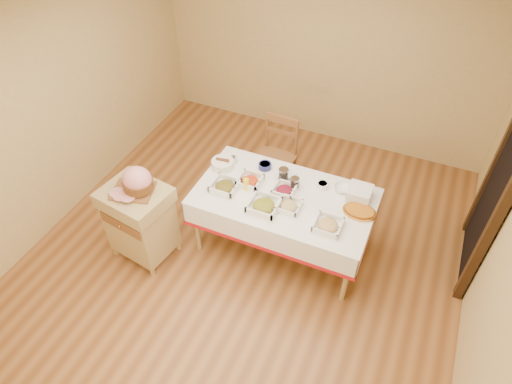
% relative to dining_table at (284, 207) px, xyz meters
% --- Properties ---
extents(room_shell, '(5.00, 5.00, 5.00)m').
position_rel_dining_table_xyz_m(room_shell, '(-0.30, -0.30, 0.70)').
color(room_shell, '#935B2D').
rests_on(room_shell, ground).
extents(doorway, '(0.09, 1.10, 2.20)m').
position_rel_dining_table_xyz_m(doorway, '(1.90, 0.60, 0.51)').
color(doorway, black).
rests_on(doorway, ground).
extents(dining_table, '(1.82, 1.02, 0.76)m').
position_rel_dining_table_xyz_m(dining_table, '(0.00, 0.00, 0.00)').
color(dining_table, tan).
rests_on(dining_table, ground).
extents(butcher_cart, '(0.72, 0.63, 0.91)m').
position_rel_dining_table_xyz_m(butcher_cart, '(-1.33, -0.69, -0.08)').
color(butcher_cart, tan).
rests_on(butcher_cart, ground).
extents(dining_chair, '(0.47, 0.45, 1.00)m').
position_rel_dining_table_xyz_m(dining_chair, '(-0.42, 0.84, -0.08)').
color(dining_chair, brown).
rests_on(dining_chair, ground).
extents(ham_on_board, '(0.42, 0.40, 0.28)m').
position_rel_dining_table_xyz_m(ham_on_board, '(-1.29, -0.66, 0.43)').
color(ham_on_board, brown).
rests_on(ham_on_board, butcher_cart).
extents(serving_dish_a, '(0.27, 0.26, 0.12)m').
position_rel_dining_table_xyz_m(serving_dish_a, '(-0.60, -0.15, 0.20)').
color(serving_dish_a, white).
rests_on(serving_dish_a, dining_table).
extents(serving_dish_b, '(0.29, 0.29, 0.12)m').
position_rel_dining_table_xyz_m(serving_dish_b, '(-0.12, -0.25, 0.20)').
color(serving_dish_b, white).
rests_on(serving_dish_b, dining_table).
extents(serving_dish_c, '(0.23, 0.23, 0.09)m').
position_rel_dining_table_xyz_m(serving_dish_c, '(0.10, -0.14, 0.19)').
color(serving_dish_c, white).
rests_on(serving_dish_c, dining_table).
extents(serving_dish_d, '(0.26, 0.26, 0.10)m').
position_rel_dining_table_xyz_m(serving_dish_d, '(0.53, -0.24, 0.19)').
color(serving_dish_d, white).
rests_on(serving_dish_d, dining_table).
extents(serving_dish_e, '(0.25, 0.24, 0.11)m').
position_rel_dining_table_xyz_m(serving_dish_e, '(-0.40, 0.03, 0.20)').
color(serving_dish_e, white).
rests_on(serving_dish_e, dining_table).
extents(serving_dish_f, '(0.23, 0.22, 0.11)m').
position_rel_dining_table_xyz_m(serving_dish_f, '(-0.02, 0.05, 0.19)').
color(serving_dish_f, white).
rests_on(serving_dish_f, dining_table).
extents(small_bowl_left, '(0.11, 0.11, 0.05)m').
position_rel_dining_table_xyz_m(small_bowl_left, '(-0.72, 0.29, 0.19)').
color(small_bowl_left, white).
rests_on(small_bowl_left, dining_table).
extents(small_bowl_mid, '(0.14, 0.14, 0.06)m').
position_rel_dining_table_xyz_m(small_bowl_mid, '(-0.35, 0.32, 0.20)').
color(small_bowl_mid, navy).
rests_on(small_bowl_mid, dining_table).
extents(small_bowl_right, '(0.12, 0.12, 0.06)m').
position_rel_dining_table_xyz_m(small_bowl_right, '(0.31, 0.28, 0.19)').
color(small_bowl_right, white).
rests_on(small_bowl_right, dining_table).
extents(bowl_white_imported, '(0.17, 0.17, 0.04)m').
position_rel_dining_table_xyz_m(bowl_white_imported, '(-0.07, 0.30, 0.18)').
color(bowl_white_imported, white).
rests_on(bowl_white_imported, dining_table).
extents(bowl_small_imported, '(0.20, 0.20, 0.05)m').
position_rel_dining_table_xyz_m(bowl_small_imported, '(0.51, 0.32, 0.19)').
color(bowl_small_imported, white).
rests_on(bowl_small_imported, dining_table).
extents(preserve_jar_left, '(0.11, 0.11, 0.14)m').
position_rel_dining_table_xyz_m(preserve_jar_left, '(-0.10, 0.23, 0.22)').
color(preserve_jar_left, silver).
rests_on(preserve_jar_left, dining_table).
extents(preserve_jar_right, '(0.10, 0.10, 0.12)m').
position_rel_dining_table_xyz_m(preserve_jar_right, '(0.05, 0.16, 0.22)').
color(preserve_jar_right, silver).
rests_on(preserve_jar_right, dining_table).
extents(mustard_bottle, '(0.06, 0.06, 0.18)m').
position_rel_dining_table_xyz_m(mustard_bottle, '(-0.40, -0.07, 0.24)').
color(mustard_bottle, yellow).
rests_on(mustard_bottle, dining_table).
extents(bread_basket, '(0.24, 0.24, 0.11)m').
position_rel_dining_table_xyz_m(bread_basket, '(-0.78, 0.15, 0.21)').
color(bread_basket, white).
rests_on(bread_basket, dining_table).
extents(plate_stack, '(0.24, 0.24, 0.13)m').
position_rel_dining_table_xyz_m(plate_stack, '(0.70, 0.27, 0.23)').
color(plate_stack, white).
rests_on(plate_stack, dining_table).
extents(brass_platter, '(0.33, 0.24, 0.04)m').
position_rel_dining_table_xyz_m(brass_platter, '(0.76, 0.07, 0.18)').
color(brass_platter, '#BF8535').
rests_on(brass_platter, dining_table).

